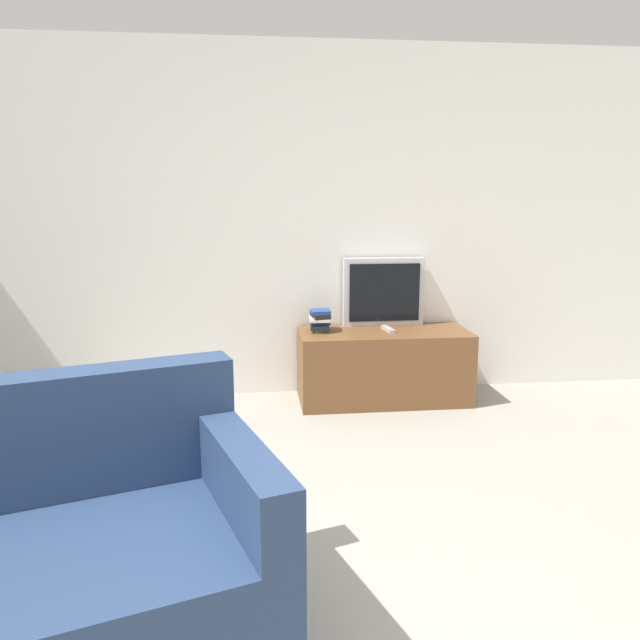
% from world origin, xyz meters
% --- Properties ---
extents(wall_back, '(9.00, 0.06, 2.60)m').
position_xyz_m(wall_back, '(0.00, 3.03, 1.30)').
color(wall_back, white).
rests_on(wall_back, ground_plane).
extents(tv_stand, '(1.25, 0.53, 0.53)m').
position_xyz_m(tv_stand, '(0.77, 2.72, 0.26)').
color(tv_stand, brown).
rests_on(tv_stand, ground_plane).
extents(television, '(0.62, 0.09, 0.52)m').
position_xyz_m(television, '(0.81, 2.94, 0.79)').
color(television, silver).
rests_on(television, tv_stand).
extents(book_stack, '(0.16, 0.23, 0.16)m').
position_xyz_m(book_stack, '(0.30, 2.78, 0.61)').
color(book_stack, '#2D753D').
rests_on(book_stack, tv_stand).
extents(remote_on_stand, '(0.07, 0.20, 0.02)m').
position_xyz_m(remote_on_stand, '(0.80, 2.73, 0.54)').
color(remote_on_stand, '#B7B7B7').
rests_on(remote_on_stand, tv_stand).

